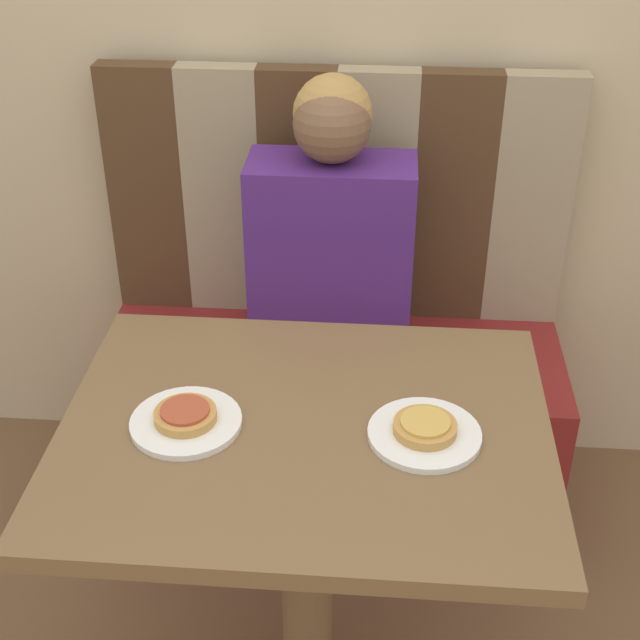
# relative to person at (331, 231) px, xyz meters

# --- Properties ---
(booth_seat) EXTENTS (1.16, 0.47, 0.49)m
(booth_seat) POSITION_rel_person_xyz_m (0.00, -0.00, -0.58)
(booth_seat) COLOR maroon
(booth_seat) RESTS_ON ground_plane
(booth_backrest) EXTENTS (1.16, 0.06, 0.65)m
(booth_backrest) POSITION_rel_person_xyz_m (-0.00, 0.20, -0.00)
(booth_backrest) COLOR #4C331E
(booth_backrest) RESTS_ON booth_seat
(dining_table) EXTENTS (0.85, 0.67, 0.77)m
(dining_table) POSITION_rel_person_xyz_m (0.00, -0.65, -0.17)
(dining_table) COLOR brown
(dining_table) RESTS_ON ground_plane
(person) EXTENTS (0.38, 0.20, 0.69)m
(person) POSITION_rel_person_xyz_m (0.00, 0.00, 0.00)
(person) COLOR #4C237A
(person) RESTS_ON booth_seat
(plate_left) EXTENTS (0.19, 0.19, 0.01)m
(plate_left) POSITION_rel_person_xyz_m (-0.21, -0.67, -0.05)
(plate_left) COLOR white
(plate_left) RESTS_ON dining_table
(plate_right) EXTENTS (0.19, 0.19, 0.01)m
(plate_right) POSITION_rel_person_xyz_m (0.21, -0.67, -0.05)
(plate_right) COLOR white
(plate_right) RESTS_ON dining_table
(pizza_left) EXTENTS (0.11, 0.11, 0.02)m
(pizza_left) POSITION_rel_person_xyz_m (-0.21, -0.67, -0.03)
(pizza_left) COLOR #C68E47
(pizza_left) RESTS_ON plate_left
(pizza_right) EXTENTS (0.11, 0.11, 0.02)m
(pizza_right) POSITION_rel_person_xyz_m (0.21, -0.67, -0.03)
(pizza_right) COLOR #C68E47
(pizza_right) RESTS_ON plate_right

